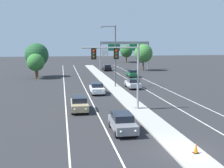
{
  "coord_description": "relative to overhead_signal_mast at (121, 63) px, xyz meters",
  "views": [
    {
      "loc": [
        -8.37,
        -18.89,
        7.71
      ],
      "look_at": [
        -3.2,
        11.46,
        3.2
      ],
      "focal_mm": 47.72,
      "sensor_mm": 36.0,
      "label": 1
    }
  ],
  "objects": [
    {
      "name": "lane_stripe_oncoming_center",
      "position": [
        -2.69,
        12.28,
        -5.28
      ],
      "size": [
        0.14,
        100.0,
        0.01
      ],
      "primitive_type": "cube",
      "color": "silver",
      "rests_on": "ground"
    },
    {
      "name": "tree_far_left_b",
      "position": [
        -11.47,
        33.09,
        -0.6
      ],
      "size": [
        4.96,
        4.96,
        7.18
      ],
      "color": "#4C3823",
      "rests_on": "ground"
    },
    {
      "name": "ground_plane",
      "position": [
        2.01,
        -12.72,
        -5.29
      ],
      "size": [
        260.0,
        260.0,
        0.0
      ],
      "primitive_type": "plane",
      "color": "#28282B"
    },
    {
      "name": "tree_far_right_b",
      "position": [
        14.44,
        42.55,
        -0.83
      ],
      "size": [
        4.72,
        4.72,
        6.83
      ],
      "color": "#4C3823",
      "rests_on": "ground"
    },
    {
      "name": "car_receding_green",
      "position": [
        8.47,
        29.72,
        -4.47
      ],
      "size": [
        1.93,
        4.51,
        1.58
      ],
      "color": "#195633",
      "rests_on": "ground"
    },
    {
      "name": "tree_far_left_a",
      "position": [
        -11.49,
        30.0,
        -1.94
      ],
      "size": [
        3.54,
        3.54,
        5.13
      ],
      "color": "#4C3823",
      "rests_on": "ground"
    },
    {
      "name": "edge_stripe_left",
      "position": [
        -5.99,
        12.28,
        -5.28
      ],
      "size": [
        0.14,
        100.0,
        0.01
      ],
      "primitive_type": "cube",
      "color": "silver",
      "rests_on": "ground"
    },
    {
      "name": "overhead_signal_mast",
      "position": [
        0.0,
        0.0,
        0.0
      ],
      "size": [
        6.23,
        0.44,
        7.2
      ],
      "color": "gray",
      "rests_on": "median_island"
    },
    {
      "name": "car_oncoming_tan",
      "position": [
        -4.54,
        0.61,
        -4.47
      ],
      "size": [
        1.85,
        4.48,
        1.58
      ],
      "color": "tan",
      "rests_on": "ground"
    },
    {
      "name": "car_oncoming_grey",
      "position": [
        -1.37,
        -7.59,
        -4.47
      ],
      "size": [
        1.83,
        4.47,
        1.58
      ],
      "color": "slate",
      "rests_on": "ground"
    },
    {
      "name": "street_lamp_median",
      "position": [
        2.15,
        16.42,
        0.51
      ],
      "size": [
        2.58,
        0.28,
        10.0
      ],
      "color": "#4C4C51",
      "rests_on": "median_island"
    },
    {
      "name": "tree_far_right_c",
      "position": [
        16.96,
        74.03,
        -1.49
      ],
      "size": [
        4.02,
        4.02,
        5.81
      ],
      "color": "#4C3823",
      "rests_on": "ground"
    },
    {
      "name": "car_oncoming_white",
      "position": [
        -1.35,
        10.96,
        -4.47
      ],
      "size": [
        1.84,
        4.48,
        1.58
      ],
      "color": "silver",
      "rests_on": "ground"
    },
    {
      "name": "tree_far_right_a",
      "position": [
        16.06,
        70.27,
        -1.31
      ],
      "size": [
        4.21,
        4.21,
        6.09
      ],
      "color": "#4C3823",
      "rests_on": "ground"
    },
    {
      "name": "car_receding_black",
      "position": [
        5.13,
        43.91,
        -4.47
      ],
      "size": [
        1.87,
        4.49,
        1.58
      ],
      "color": "black",
      "rests_on": "ground"
    },
    {
      "name": "median_island",
      "position": [
        2.01,
        5.28,
        -5.21
      ],
      "size": [
        2.4,
        110.0,
        0.15
      ],
      "primitive_type": "cube",
      "color": "#9E9B93",
      "rests_on": "ground"
    },
    {
      "name": "highway_sign_gantry",
      "position": [
        10.21,
        45.76,
        0.88
      ],
      "size": [
        13.28,
        0.42,
        7.5
      ],
      "color": "gray",
      "rests_on": "ground"
    },
    {
      "name": "traffic_cone_median_nose",
      "position": [
        2.47,
        -13.59,
        -4.78
      ],
      "size": [
        0.36,
        0.36,
        0.74
      ],
      "color": "black",
      "rests_on": "median_island"
    },
    {
      "name": "car_receding_silver",
      "position": [
        5.01,
        14.98,
        -4.47
      ],
      "size": [
        1.86,
        4.49,
        1.58
      ],
      "color": "#B7B7BC",
      "rests_on": "ground"
    },
    {
      "name": "lane_stripe_receding_center",
      "position": [
        6.71,
        12.28,
        -5.28
      ],
      "size": [
        0.14,
        100.0,
        0.01
      ],
      "primitive_type": "cube",
      "color": "silver",
      "rests_on": "ground"
    },
    {
      "name": "edge_stripe_right",
      "position": [
        10.01,
        12.28,
        -5.28
      ],
      "size": [
        0.14,
        100.0,
        0.01
      ],
      "primitive_type": "cube",
      "color": "silver",
      "rests_on": "ground"
    }
  ]
}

